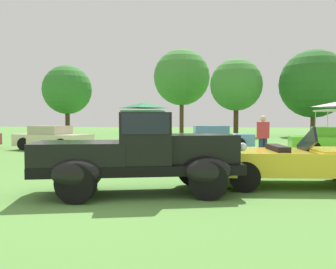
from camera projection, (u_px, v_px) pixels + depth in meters
The scene contains 11 objects.
ground_plane at pixel (111, 197), 7.02m from camera, with size 120.00×120.00×0.00m, color #568C3D.
feature_pickup_truck at pixel (140, 153), 7.34m from camera, with size 4.44×2.58×1.70m.
neighbor_convertible at pixel (300, 161), 8.24m from camera, with size 4.49×2.08×1.40m.
show_car_cream at pixel (52, 138), 17.77m from camera, with size 4.11×2.57×1.22m.
show_car_skyblue at pixel (213, 138), 18.17m from camera, with size 4.08×2.19×1.22m.
spectator_near_truck at pixel (263, 137), 12.89m from camera, with size 0.47×0.43×1.69m.
canopy_tent_left_field at pixel (144, 107), 24.39m from camera, with size 2.66×2.66×2.71m.
treeline_far_left at pixel (67, 90), 34.49m from camera, with size 4.79×4.79×6.84m.
treeline_mid_left at pixel (182, 77), 36.77m from camera, with size 5.87×5.87×8.87m.
treeline_center at pixel (236, 85), 31.66m from camera, with size 4.70×4.70×7.00m.
treeline_mid_right at pixel (314, 84), 31.14m from camera, with size 6.01×6.01×7.69m.
Camera 1 is at (2.00, -6.76, 1.57)m, focal length 37.56 mm.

